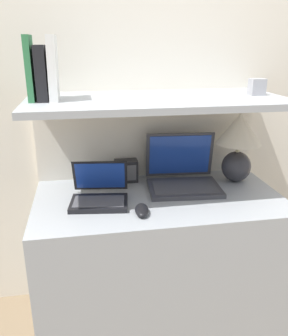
{
  "coord_description": "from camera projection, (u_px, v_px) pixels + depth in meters",
  "views": [
    {
      "loc": [
        -0.33,
        -1.16,
        1.37
      ],
      "look_at": [
        -0.07,
        0.29,
        0.85
      ],
      "focal_mm": 38.0,
      "sensor_mm": 36.0,
      "label": 1
    }
  ],
  "objects": [
    {
      "name": "back_riser",
      "position": [
        147.0,
        199.0,
        1.96
      ],
      "size": [
        1.12,
        0.04,
        1.12
      ],
      "color": "silver",
      "rests_on": "ground_plane"
    },
    {
      "name": "table_lamp",
      "position": [
        239.0,
        141.0,
        1.74
      ],
      "size": [
        0.22,
        0.22,
        0.35
      ],
      "color": "#2D2D33",
      "rests_on": "desk"
    },
    {
      "name": "wall_back",
      "position": [
        146.0,
        79.0,
        1.79
      ],
      "size": [
        6.0,
        0.05,
        2.4
      ],
      "color": "silver",
      "rests_on": "ground_plane"
    },
    {
      "name": "router_box",
      "position": [
        126.0,
        171.0,
        1.79
      ],
      "size": [
        0.11,
        0.07,
        0.11
      ],
      "color": "black",
      "rests_on": "desk"
    },
    {
      "name": "shelf",
      "position": [
        157.0,
        101.0,
        1.54
      ],
      "size": [
        1.12,
        0.52,
        0.03
      ],
      "color": "#999EA3",
      "rests_on": "back_riser"
    },
    {
      "name": "shelf_gadget",
      "position": [
        257.0,
        87.0,
        1.6
      ],
      "size": [
        0.07,
        0.05,
        0.07
      ],
      "color": "#99999E",
      "rests_on": "shelf"
    },
    {
      "name": "computer_mouse",
      "position": [
        142.0,
        210.0,
        1.46
      ],
      "size": [
        0.07,
        0.12,
        0.03
      ],
      "color": "black",
      "rests_on": "desk"
    },
    {
      "name": "laptop_large",
      "position": [
        183.0,
        177.0,
        1.72
      ],
      "size": [
        0.36,
        0.31,
        0.25
      ],
      "color": "#333338",
      "rests_on": "desk"
    },
    {
      "name": "book_green",
      "position": [
        30.0,
        69.0,
        1.41
      ],
      "size": [
        0.02,
        0.13,
        0.25
      ],
      "color": "#2D7042",
      "rests_on": "shelf"
    },
    {
      "name": "desk",
      "position": [
        158.0,
        263.0,
        1.74
      ],
      "size": [
        1.12,
        0.58,
        0.71
      ],
      "color": "#999EA3",
      "rests_on": "ground_plane"
    },
    {
      "name": "book_white",
      "position": [
        53.0,
        68.0,
        1.43
      ],
      "size": [
        0.04,
        0.15,
        0.26
      ],
      "color": "silver",
      "rests_on": "shelf"
    },
    {
      "name": "book_black",
      "position": [
        42.0,
        73.0,
        1.43
      ],
      "size": [
        0.04,
        0.13,
        0.22
      ],
      "color": "black",
      "rests_on": "shelf"
    },
    {
      "name": "laptop_small",
      "position": [
        99.0,
        194.0,
        1.56
      ],
      "size": [
        0.27,
        0.25,
        0.17
      ],
      "color": "black",
      "rests_on": "desk"
    }
  ]
}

